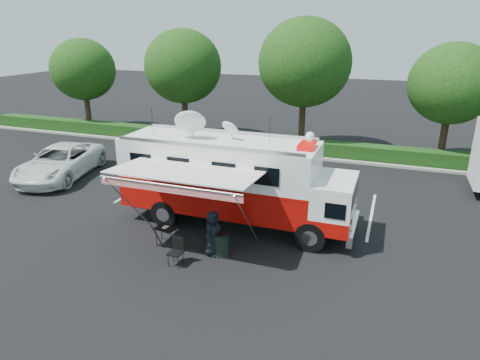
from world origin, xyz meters
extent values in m
plane|color=black|center=(0.00, 0.00, 0.00)|extent=(120.00, 120.00, 0.00)
cube|color=#9E998E|center=(4.00, 11.00, 0.07)|extent=(60.00, 0.35, 0.15)
cube|color=black|center=(4.00, 11.90, 0.50)|extent=(60.00, 1.20, 1.00)
cylinder|color=black|center=(-18.00, 13.00, 2.00)|extent=(0.44, 0.44, 4.00)
ellipsoid|color=#14380F|center=(-18.00, 13.00, 4.96)|extent=(5.12, 5.12, 4.86)
cylinder|color=black|center=(-9.00, 13.00, 2.20)|extent=(0.44, 0.44, 4.40)
ellipsoid|color=#14380F|center=(-9.00, 13.00, 5.46)|extent=(5.63, 5.63, 5.35)
cylinder|color=black|center=(0.00, 13.00, 2.40)|extent=(0.44, 0.44, 4.80)
ellipsoid|color=#14380F|center=(0.00, 13.00, 5.95)|extent=(6.14, 6.14, 5.84)
cylinder|color=black|center=(9.00, 13.00, 2.00)|extent=(0.44, 0.44, 4.00)
ellipsoid|color=#14380F|center=(9.00, 13.00, 4.96)|extent=(5.12, 5.12, 4.86)
cube|color=silver|center=(-12.50, 3.00, 0.00)|extent=(0.12, 5.50, 0.01)
cube|color=silver|center=(-6.50, 3.00, 0.00)|extent=(0.12, 5.50, 0.01)
cube|color=silver|center=(-0.50, 3.00, 0.00)|extent=(0.12, 5.50, 0.01)
cube|color=silver|center=(5.50, 3.00, 0.00)|extent=(0.12, 5.50, 0.01)
cube|color=black|center=(0.00, 0.00, 0.60)|extent=(9.35, 1.52, 0.33)
cylinder|color=black|center=(3.48, -1.20, 0.60)|extent=(1.20, 0.35, 1.20)
cylinder|color=black|center=(3.48, 1.20, 0.60)|extent=(1.20, 0.35, 1.20)
cylinder|color=black|center=(-2.83, -1.20, 0.60)|extent=(1.20, 0.35, 1.20)
cylinder|color=black|center=(-2.83, 1.20, 0.60)|extent=(1.20, 0.35, 1.20)
cube|color=silver|center=(4.95, 0.00, 0.65)|extent=(0.22, 2.72, 0.43)
cube|color=white|center=(4.13, 0.00, 1.69)|extent=(1.52, 2.72, 1.85)
cube|color=#B10B07|center=(4.13, 0.00, 1.03)|extent=(1.54, 2.74, 0.60)
cube|color=black|center=(4.84, 0.00, 2.01)|extent=(0.13, 2.42, 0.76)
cube|color=#B10B07|center=(-0.76, 0.00, 1.41)|extent=(8.26, 2.72, 1.30)
cube|color=#B10B07|center=(-0.76, 0.00, 2.07)|extent=(8.28, 2.74, 0.11)
cube|color=white|center=(-0.76, 0.00, 2.88)|extent=(8.26, 2.72, 1.52)
cube|color=white|center=(-0.76, 0.00, 3.69)|extent=(8.26, 2.72, 0.09)
cube|color=#CC0505|center=(2.94, 0.00, 3.84)|extent=(0.60, 1.03, 0.17)
sphere|color=white|center=(2.83, 1.09, 3.95)|extent=(0.37, 0.37, 0.37)
ellipsoid|color=white|center=(-1.96, -0.16, 4.46)|extent=(1.30, 1.30, 0.39)
ellipsoid|color=white|center=(-0.33, 0.22, 4.24)|extent=(0.76, 0.76, 0.22)
cylinder|color=black|center=(-4.13, 0.43, 4.24)|extent=(0.02, 0.02, 1.09)
cylinder|color=black|center=(-2.39, 0.43, 4.24)|extent=(0.02, 0.02, 1.09)
cylinder|color=black|center=(1.30, 0.43, 4.24)|extent=(0.02, 0.02, 1.09)
cube|color=silver|center=(-0.98, -2.66, 3.15)|extent=(5.44, 2.61, 0.22)
cube|color=red|center=(-0.98, -3.95, 2.96)|extent=(5.44, 0.04, 0.30)
cylinder|color=#B2B2B7|center=(-0.98, -3.97, 3.09)|extent=(5.44, 0.07, 0.07)
cylinder|color=#B2B2B7|center=(-3.45, -2.74, 1.55)|extent=(0.05, 2.80, 3.14)
cylinder|color=#B2B2B7|center=(1.49, -2.74, 1.55)|extent=(0.05, 2.80, 3.14)
imported|color=silver|center=(-11.67, 2.51, 0.00)|extent=(4.26, 6.92, 1.79)
imported|color=black|center=(0.10, -2.74, 0.00)|extent=(0.70, 0.94, 1.76)
cube|color=black|center=(-2.00, -2.57, 0.66)|extent=(0.89, 0.71, 0.04)
cylinder|color=black|center=(-2.33, -2.77, 0.33)|extent=(0.02, 0.02, 0.66)
cylinder|color=black|center=(-2.33, -2.36, 0.33)|extent=(0.02, 0.02, 0.66)
cylinder|color=black|center=(-1.67, -2.77, 0.33)|extent=(0.02, 0.02, 0.66)
cylinder|color=black|center=(-1.67, -2.36, 0.33)|extent=(0.02, 0.02, 0.66)
cube|color=silver|center=(-2.05, -2.52, 0.68)|extent=(0.21, 0.28, 0.01)
cube|color=black|center=(-0.86, -3.93, 0.49)|extent=(0.52, 0.52, 0.04)
cube|color=black|center=(-0.86, -3.68, 0.76)|extent=(0.49, 0.08, 0.54)
cylinder|color=black|center=(-1.06, -4.12, 0.24)|extent=(0.02, 0.02, 0.49)
cylinder|color=black|center=(-1.06, -3.73, 0.24)|extent=(0.02, 0.02, 0.49)
cylinder|color=black|center=(-0.67, -4.12, 0.24)|extent=(0.02, 0.02, 0.49)
cylinder|color=black|center=(-0.67, -3.73, 0.24)|extent=(0.02, 0.02, 0.49)
cylinder|color=black|center=(0.41, -2.67, 0.45)|extent=(0.58, 0.58, 0.90)
cylinder|color=black|center=(0.41, -2.67, 0.92)|extent=(0.63, 0.63, 0.04)
camera|label=1|loc=(5.97, -15.87, 8.11)|focal=32.00mm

